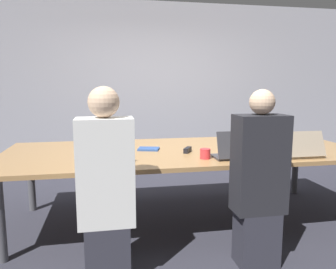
# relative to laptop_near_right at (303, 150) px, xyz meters

# --- Properties ---
(ground_plane) EXTENTS (24.00, 24.00, 0.00)m
(ground_plane) POSITION_rel_laptop_near_right_xyz_m (-1.02, 0.56, -0.84)
(ground_plane) COLOR #2D2D38
(curtain_wall) EXTENTS (12.00, 0.06, 2.80)m
(curtain_wall) POSITION_rel_laptop_near_right_xyz_m (-1.02, 2.78, 0.56)
(curtain_wall) COLOR #9999A3
(curtain_wall) RESTS_ON ground_plane
(conference_table) EXTENTS (3.71, 1.51, 0.77)m
(conference_table) POSITION_rel_laptop_near_right_xyz_m (-1.02, 0.56, -0.12)
(conference_table) COLOR #9E7547
(conference_table) RESTS_ON ground_plane
(laptop_near_right) EXTENTS (0.36, 0.25, 0.25)m
(laptop_near_right) POSITION_rel_laptop_near_right_xyz_m (0.00, 0.00, 0.00)
(laptop_near_right) COLOR gray
(laptop_near_right) RESTS_ON conference_table
(bottle_near_right) EXTENTS (0.07, 0.07, 0.24)m
(bottle_near_right) POSITION_rel_laptop_near_right_xyz_m (-0.31, 0.18, 0.03)
(bottle_near_right) COLOR green
(bottle_near_right) RESTS_ON conference_table
(laptop_near_left) EXTENTS (0.33, 0.27, 0.27)m
(laptop_near_left) POSITION_rel_laptop_near_right_xyz_m (-1.85, 0.02, 0.01)
(laptop_near_left) COLOR #B7B7BC
(laptop_near_left) RESTS_ON conference_table
(person_near_left) EXTENTS (0.40, 0.24, 1.44)m
(person_near_left) POSITION_rel_laptop_near_right_xyz_m (-1.84, -0.44, -0.14)
(person_near_left) COLOR #2D2D38
(person_near_left) RESTS_ON ground_plane
(laptop_near_midright) EXTENTS (0.33, 0.26, 0.26)m
(laptop_near_midright) POSITION_rel_laptop_near_right_xyz_m (-0.69, 0.05, 0.00)
(laptop_near_midright) COLOR #333338
(laptop_near_midright) RESTS_ON conference_table
(person_near_midright) EXTENTS (0.40, 0.24, 1.42)m
(person_near_midright) POSITION_rel_laptop_near_right_xyz_m (-0.65, -0.43, -0.16)
(person_near_midright) COLOR #2D2D38
(person_near_midright) RESTS_ON ground_plane
(cup_near_midright) EXTENTS (0.10, 0.10, 0.09)m
(cup_near_midright) POSITION_rel_laptop_near_right_xyz_m (-0.93, 0.10, -0.02)
(cup_near_midright) COLOR red
(cup_near_midright) RESTS_ON conference_table
(stapler) EXTENTS (0.11, 0.15, 0.05)m
(stapler) POSITION_rel_laptop_near_right_xyz_m (-1.02, 0.41, -0.05)
(stapler) COLOR black
(stapler) RESTS_ON conference_table
(notebook) EXTENTS (0.25, 0.22, 0.02)m
(notebook) POSITION_rel_laptop_near_right_xyz_m (-1.39, 0.62, -0.06)
(notebook) COLOR #2D4C8C
(notebook) RESTS_ON conference_table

